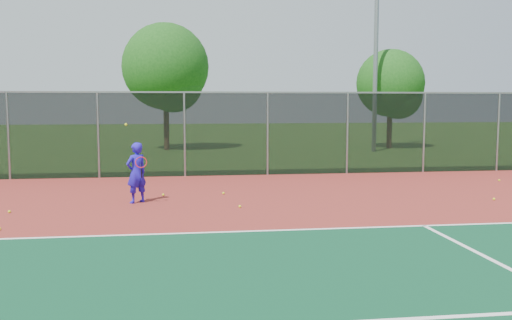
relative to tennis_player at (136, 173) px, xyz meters
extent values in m
plane|color=#2F5E1B|center=(4.34, -6.75, -0.83)|extent=(120.00, 120.00, 0.00)
cube|color=maroon|center=(4.34, -4.75, -0.82)|extent=(30.00, 20.00, 0.02)
cube|color=white|center=(6.34, -3.75, -0.80)|extent=(22.00, 0.10, 0.00)
cube|color=black|center=(4.34, 5.25, 0.69)|extent=(30.00, 0.04, 3.00)
cube|color=gray|center=(4.34, 5.25, 2.19)|extent=(30.00, 0.06, 0.06)
imported|color=#2315CD|center=(0.00, 0.00, 0.00)|extent=(0.70, 0.66, 1.61)
cylinder|color=black|center=(0.15, -0.25, 0.01)|extent=(0.03, 0.15, 0.27)
torus|color=#A51414|center=(0.15, -0.35, 0.31)|extent=(0.30, 0.13, 0.29)
sphere|color=#D6E71A|center=(-0.25, 0.10, 1.27)|extent=(0.07, 0.07, 0.07)
sphere|color=#D6E71A|center=(2.39, 1.05, -0.77)|extent=(0.07, 0.07, 0.07)
sphere|color=#D6E71A|center=(-2.95, -1.00, -0.77)|extent=(0.07, 0.07, 0.07)
sphere|color=#D6E71A|center=(9.60, -0.95, -0.77)|extent=(0.07, 0.07, 0.07)
sphere|color=#D6E71A|center=(11.81, 2.48, -0.77)|extent=(0.07, 0.07, 0.07)
sphere|color=#D6E71A|center=(0.67, 1.01, -0.77)|extent=(0.07, 0.07, 0.07)
sphere|color=#D6E71A|center=(2.63, -1.09, -0.77)|extent=(0.07, 0.07, 0.07)
cylinder|color=gray|center=(11.56, 14.20, 5.37)|extent=(0.24, 0.24, 12.40)
cylinder|color=#3C2816|center=(0.49, 16.73, 0.51)|extent=(0.30, 0.30, 2.67)
sphere|color=#154713|center=(0.49, 16.73, 3.77)|extent=(4.74, 4.74, 4.74)
sphere|color=#154713|center=(0.89, 16.43, 2.88)|extent=(3.26, 3.26, 3.26)
cylinder|color=#3C2816|center=(13.15, 16.13, 0.25)|extent=(0.30, 0.30, 2.16)
sphere|color=#154713|center=(13.15, 16.13, 2.90)|extent=(3.85, 3.85, 3.85)
sphere|color=#154713|center=(13.55, 15.83, 2.18)|extent=(2.64, 2.64, 2.64)
camera|label=1|loc=(1.09, -15.22, 1.89)|focal=40.00mm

